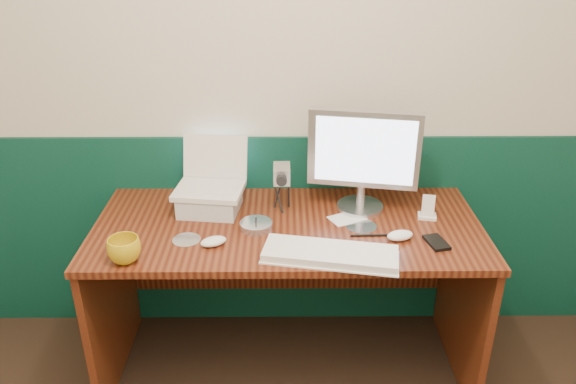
{
  "coord_description": "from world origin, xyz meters",
  "views": [
    {
      "loc": [
        0.02,
        -0.65,
        1.87
      ],
      "look_at": [
        0.03,
        1.23,
        0.97
      ],
      "focal_mm": 35.0,
      "sensor_mm": 36.0,
      "label": 1
    }
  ],
  "objects_px": {
    "laptop": "(208,167)",
    "camcorder": "(282,186)",
    "desk": "(288,298)",
    "keyboard": "(330,255)",
    "monitor": "(363,159)",
    "mug": "(124,250)"
  },
  "relations": [
    {
      "from": "laptop",
      "to": "camcorder",
      "type": "distance_m",
      "value": 0.32
    },
    {
      "from": "desk",
      "to": "keyboard",
      "type": "xyz_separation_m",
      "value": [
        0.16,
        -0.26,
        0.39
      ]
    },
    {
      "from": "monitor",
      "to": "mug",
      "type": "distance_m",
      "value": 1.02
    },
    {
      "from": "keyboard",
      "to": "desk",
      "type": "bearing_deg",
      "value": 131.51
    },
    {
      "from": "camcorder",
      "to": "monitor",
      "type": "bearing_deg",
      "value": -0.06
    },
    {
      "from": "desk",
      "to": "keyboard",
      "type": "distance_m",
      "value": 0.49
    },
    {
      "from": "desk",
      "to": "monitor",
      "type": "bearing_deg",
      "value": 23.85
    },
    {
      "from": "desk",
      "to": "mug",
      "type": "relative_size",
      "value": 13.11
    },
    {
      "from": "desk",
      "to": "mug",
      "type": "xyz_separation_m",
      "value": [
        -0.6,
        -0.28,
        0.42
      ]
    },
    {
      "from": "keyboard",
      "to": "mug",
      "type": "relative_size",
      "value": 4.05
    },
    {
      "from": "desk",
      "to": "camcorder",
      "type": "height_order",
      "value": "camcorder"
    },
    {
      "from": "keyboard",
      "to": "camcorder",
      "type": "height_order",
      "value": "camcorder"
    },
    {
      "from": "monitor",
      "to": "camcorder",
      "type": "bearing_deg",
      "value": -169.02
    },
    {
      "from": "desk",
      "to": "keyboard",
      "type": "relative_size",
      "value": 3.24
    },
    {
      "from": "camcorder",
      "to": "desk",
      "type": "bearing_deg",
      "value": -80.38
    },
    {
      "from": "monitor",
      "to": "keyboard",
      "type": "height_order",
      "value": "monitor"
    },
    {
      "from": "laptop",
      "to": "desk",
      "type": "bearing_deg",
      "value": -13.45
    },
    {
      "from": "desk",
      "to": "monitor",
      "type": "height_order",
      "value": "monitor"
    },
    {
      "from": "mug",
      "to": "camcorder",
      "type": "bearing_deg",
      "value": 35.79
    },
    {
      "from": "desk",
      "to": "keyboard",
      "type": "bearing_deg",
      "value": -59.13
    },
    {
      "from": "desk",
      "to": "laptop",
      "type": "height_order",
      "value": "laptop"
    },
    {
      "from": "laptop",
      "to": "mug",
      "type": "bearing_deg",
      "value": -116.09
    }
  ]
}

